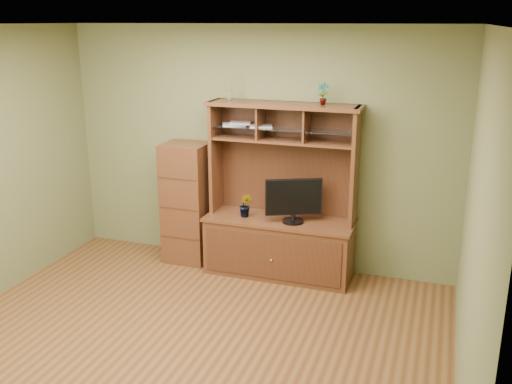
% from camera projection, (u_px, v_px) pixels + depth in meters
% --- Properties ---
extents(room, '(4.54, 4.04, 2.74)m').
position_uv_depth(room, '(178.00, 199.00, 4.59)').
color(room, '#513117').
rests_on(room, ground).
extents(media_hutch, '(1.66, 0.61, 1.90)m').
position_uv_depth(media_hutch, '(280.00, 229.00, 6.29)').
color(media_hutch, '#4D2916').
rests_on(media_hutch, room).
extents(monitor, '(0.57, 0.30, 0.48)m').
position_uv_depth(monitor, '(293.00, 200.00, 6.05)').
color(monitor, black).
rests_on(monitor, media_hutch).
extents(orchid_plant, '(0.16, 0.14, 0.27)m').
position_uv_depth(orchid_plant, '(246.00, 205.00, 6.25)').
color(orchid_plant, '#345B1F').
rests_on(orchid_plant, media_hutch).
extents(top_plant, '(0.13, 0.10, 0.23)m').
position_uv_depth(top_plant, '(323.00, 94.00, 5.80)').
color(top_plant, '#3E6924').
rests_on(top_plant, media_hutch).
extents(reed_diffuser, '(0.06, 0.06, 0.32)m').
position_uv_depth(reed_diffuser, '(229.00, 89.00, 6.11)').
color(reed_diffuser, silver).
rests_on(reed_diffuser, media_hutch).
extents(magazines, '(0.60, 0.26, 0.04)m').
position_uv_depth(magazines, '(245.00, 125.00, 6.17)').
color(magazines, silver).
rests_on(magazines, media_hutch).
extents(side_cabinet, '(0.50, 0.46, 1.40)m').
position_uv_depth(side_cabinet, '(187.00, 203.00, 6.61)').
color(side_cabinet, '#4D2916').
rests_on(side_cabinet, room).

